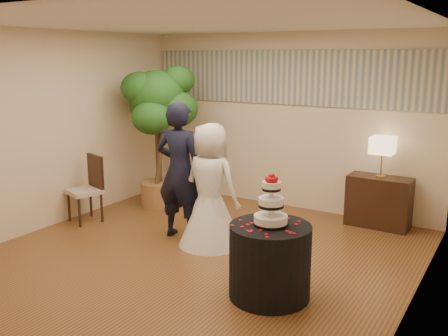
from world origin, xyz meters
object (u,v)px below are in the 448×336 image
Objects in this scene: table_lamp at (382,157)px; ficus_tree at (158,136)px; bride at (210,185)px; cake_table at (270,261)px; console at (379,202)px; groom at (180,171)px; side_chair at (84,189)px; wedding_cake at (271,200)px.

table_lamp is 0.25× the size of ficus_tree.
table_lamp is 3.47m from ficus_tree.
bride is 2.78× the size of table_lamp.
cake_table is 0.94× the size of console.
console is (0.39, 2.78, -0.02)m from cake_table.
side_chair is at bearing 2.05° from groom.
groom reaches higher than side_chair.
table_lamp is 4.35m from side_chair.
wedding_cake is 2.81m from table_lamp.
cake_table is 2.81m from console.
console is at bearing 13.56° from ficus_tree.
cake_table reaches higher than console.
side_chair is (-2.10, -0.20, -0.31)m from bride.
bride is at bearing -31.95° from ficus_tree.
side_chair is (-0.42, -1.24, -0.67)m from ficus_tree.
groom is 2.23× the size of cake_table.
groom is at bearing 152.47° from wedding_cake.
console is (0.39, 2.78, -0.67)m from wedding_cake.
cake_table is at bearing 147.84° from bride.
side_chair reaches higher than cake_table.
bride is 0.69× the size of ficus_tree.
cake_table is 3.66m from ficus_tree.
wedding_cake is at bearing 0.00° from cake_table.
groom is 2.87m from table_lamp.
side_chair is at bearing 168.05° from cake_table.
console is 4.32m from side_chair.
bride reaches higher than wedding_cake.
wedding_cake is 0.93× the size of table_lamp.
ficus_tree is (-3.37, -0.81, 0.80)m from console.
groom is 1.67m from side_chair.
cake_table is 0.65m from wedding_cake.
cake_table is at bearing -33.34° from ficus_tree.
wedding_cake is at bearing 147.84° from bride.
ficus_tree reaches higher than console.
cake_table is at bearing -97.97° from table_lamp.
table_lamp is (0.00, 0.00, 0.66)m from console.
cake_table is 1.44× the size of table_lamp.
cake_table is (1.31, -0.92, -0.42)m from bride.
groom is 3.47× the size of wedding_cake.
console is (2.20, 1.83, -0.56)m from groom.
cake_table is 0.84× the size of side_chair.
bride is at bearing 144.94° from wedding_cake.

